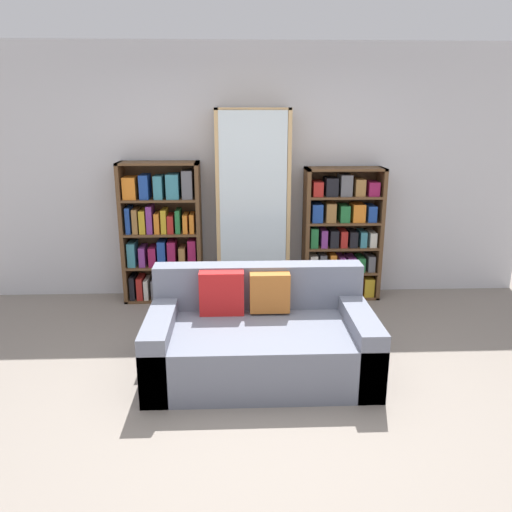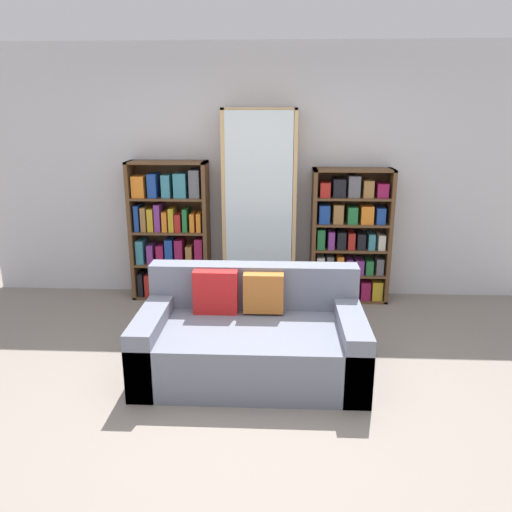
# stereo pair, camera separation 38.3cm
# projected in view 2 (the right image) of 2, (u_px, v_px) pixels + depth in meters

# --- Properties ---
(ground_plane) EXTENTS (16.00, 16.00, 0.00)m
(ground_plane) POSITION_uv_depth(u_px,v_px,m) (247.00, 404.00, 3.55)
(ground_plane) COLOR gray
(wall_back) EXTENTS (6.09, 0.06, 2.70)m
(wall_back) POSITION_uv_depth(u_px,v_px,m) (260.00, 174.00, 5.42)
(wall_back) COLOR silver
(wall_back) RESTS_ON ground
(couch) EXTENTS (1.73, 1.00, 0.78)m
(couch) POSITION_uv_depth(u_px,v_px,m) (251.00, 338.00, 3.96)
(couch) COLOR slate
(couch) RESTS_ON ground
(bookshelf_left) EXTENTS (0.84, 0.32, 1.50)m
(bookshelf_left) POSITION_uv_depth(u_px,v_px,m) (170.00, 233.00, 5.44)
(bookshelf_left) COLOR brown
(bookshelf_left) RESTS_ON ground
(display_cabinet) EXTENTS (0.77, 0.36, 2.04)m
(display_cabinet) POSITION_uv_depth(u_px,v_px,m) (260.00, 208.00, 5.30)
(display_cabinet) COLOR tan
(display_cabinet) RESTS_ON ground
(bookshelf_right) EXTENTS (0.84, 0.32, 1.44)m
(bookshelf_right) POSITION_uv_depth(u_px,v_px,m) (350.00, 238.00, 5.36)
(bookshelf_right) COLOR brown
(bookshelf_right) RESTS_ON ground
(wine_bottle) EXTENTS (0.07, 0.07, 0.37)m
(wine_bottle) POSITION_uv_depth(u_px,v_px,m) (318.00, 298.00, 5.14)
(wine_bottle) COLOR #143819
(wine_bottle) RESTS_ON ground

